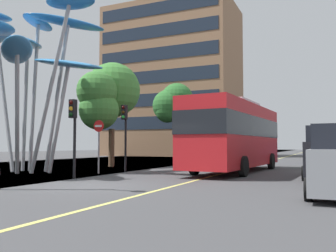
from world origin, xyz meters
The scene contains 12 objects.
ground centered at (-0.64, 0.00, -0.05)m, with size 120.00×240.00×0.10m.
red_bus centered at (3.14, 8.74, 2.10)m, with size 3.16×10.56×3.84m.
leaf_sculpture centered at (-7.16, 3.18, 6.77)m, with size 9.81×8.88×9.19m.
traffic_light_kerb_near centered at (-2.26, 1.77, 2.48)m, with size 0.28×0.42×3.42m.
traffic_light_kerb_far centered at (-2.45, 6.34, 2.65)m, with size 0.28×0.42×3.66m.
car_parked_mid centered at (7.71, 6.30, 1.07)m, with size 1.92×4.35×2.26m.
car_side_street centered at (7.77, 20.56, 1.02)m, with size 2.10×4.56×2.16m.
car_far_side centered at (7.96, 27.16, 1.06)m, with size 2.03×4.50×2.26m.
tree_pavement_near centered at (-6.23, 10.26, 5.01)m, with size 3.93×5.41×7.37m.
tree_pavement_far centered at (-7.64, 25.51, 5.84)m, with size 4.92×4.18×8.35m.
no_entry_sign centered at (-2.95, 4.63, 1.81)m, with size 0.60×0.12×2.73m.
backdrop_building centered at (-12.77, 36.94, 10.66)m, with size 18.09×11.15×21.30m.
Camera 1 is at (7.79, -10.66, 1.43)m, focal length 38.43 mm.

